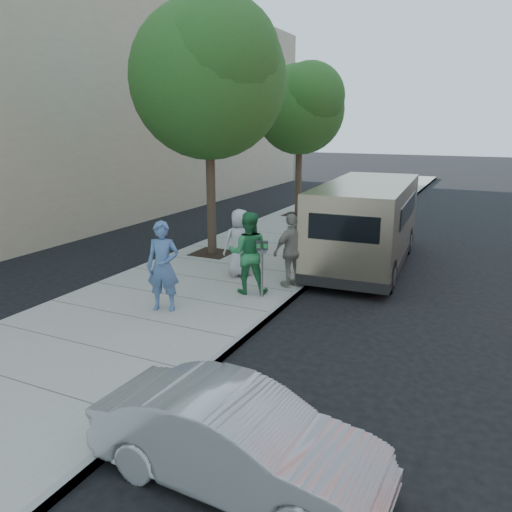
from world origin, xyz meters
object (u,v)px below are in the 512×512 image
van (367,222)px  person_officer (163,266)px  sedan (237,440)px  person_gray_shirt (240,243)px  tree_near (210,74)px  parking_meter (262,257)px  person_striped_polo (292,251)px  tree_far (301,105)px  person_green_shirt (248,253)px

van → person_officer: van is taller
sedan → person_gray_shirt: person_gray_shirt is taller
tree_near → van: size_ratio=1.10×
sedan → person_gray_shirt: (-3.60, 7.05, 0.47)m
tree_near → parking_meter: (3.12, -3.08, -4.40)m
van → person_striped_polo: size_ratio=3.69×
tree_near → person_striped_polo: tree_near is taller
person_gray_shirt → van: bearing=-175.6°
van → person_officer: (-3.03, -5.95, -0.18)m
parking_meter → van: size_ratio=0.20×
tree_far → person_gray_shirt: (1.85, -9.35, -3.82)m
sedan → person_gray_shirt: bearing=29.1°
person_gray_shirt → sedan: bearing=73.9°
sedan → person_green_shirt: 6.55m
tree_far → parking_meter: bearing=-73.7°
tree_far → parking_meter: 11.74m
tree_far → person_striped_polo: (3.45, -9.61, -3.80)m
tree_near → person_green_shirt: 5.91m
person_gray_shirt → person_striped_polo: 1.62m
parking_meter → sedan: parking_meter is taller
parking_meter → sedan: bearing=-91.6°
person_striped_polo → van: bearing=-167.4°
sedan → tree_near: bearing=33.9°
person_green_shirt → sedan: bearing=93.0°
tree_near → parking_meter: 6.21m
tree_near → van: bearing=14.8°
person_officer → person_striped_polo: person_officer is taller
person_green_shirt → person_striped_polo: (0.78, 0.88, -0.06)m
van → person_gray_shirt: (-2.69, -2.95, -0.26)m
person_green_shirt → person_gray_shirt: 1.41m
tree_near → person_gray_shirt: 5.16m
tree_far → person_striped_polo: size_ratio=3.49×
van → sedan: bearing=-88.1°
van → person_gray_shirt: 4.01m
person_green_shirt → person_officer: bearing=35.7°
person_gray_shirt → person_officer: bearing=40.3°
tree_far → person_officer: 12.98m
person_officer → person_green_shirt: same height
person_green_shirt → person_gray_shirt: (-0.82, 1.15, -0.08)m
sedan → person_striped_polo: 7.10m
parking_meter → person_gray_shirt: person_gray_shirt is taller
sedan → van: bearing=7.3°
person_green_shirt → person_striped_polo: person_green_shirt is taller
tree_far → person_officer: (1.51, -12.34, -3.74)m
person_officer → person_green_shirt: 2.18m
person_officer → person_striped_polo: bearing=35.8°
parking_meter → person_officer: bearing=-157.9°
van → sedan: 10.07m
van → person_officer: bearing=-120.3°
van → person_green_shirt: van is taller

